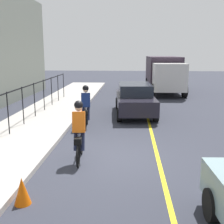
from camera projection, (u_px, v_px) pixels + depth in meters
name	position (u px, v px, depth m)	size (l,w,h in m)	color
ground_plane	(106.00, 156.00, 8.99)	(80.00, 80.00, 0.00)	#2E303B
lane_line_centre	(158.00, 158.00, 8.88)	(36.00, 0.12, 0.01)	yellow
cyclist_lead	(86.00, 107.00, 12.15)	(1.71, 0.39, 1.83)	black
cyclist_follow	(79.00, 132.00, 8.42)	(1.71, 0.39, 1.83)	black
parked_sedan_rear	(135.00, 99.00, 14.78)	(4.51, 2.17, 1.58)	black
box_truck_background	(164.00, 73.00, 22.55)	(6.76, 2.67, 2.78)	#2E232F
traffic_cone_near	(83.00, 110.00, 14.82)	(0.36, 0.36, 0.48)	#F65B0E
traffic_cone_far	(22.00, 191.00, 6.14)	(0.36, 0.36, 0.60)	#E85A07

